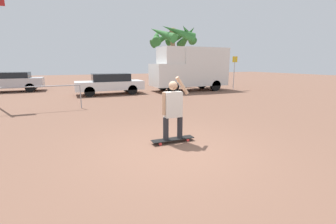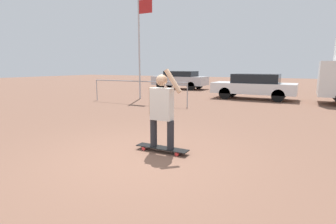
{
  "view_description": "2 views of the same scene",
  "coord_description": "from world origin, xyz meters",
  "px_view_note": "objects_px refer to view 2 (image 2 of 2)",
  "views": [
    {
      "loc": [
        -2.09,
        -4.51,
        1.99
      ],
      "look_at": [
        0.15,
        0.77,
        0.75
      ],
      "focal_mm": 24.0,
      "sensor_mm": 36.0,
      "label": 1
    },
    {
      "loc": [
        2.7,
        -3.99,
        1.72
      ],
      "look_at": [
        -0.17,
        1.46,
        0.66
      ],
      "focal_mm": 28.0,
      "sensor_mm": 36.0,
      "label": 2
    }
  ],
  "objects_px": {
    "skateboard": "(162,148)",
    "parked_car_silver": "(180,79)",
    "parked_car_white": "(254,86)",
    "flagpole": "(140,40)",
    "person_skateboarder": "(162,107)"
  },
  "relations": [
    {
      "from": "skateboard",
      "to": "parked_car_silver",
      "type": "bearing_deg",
      "value": 113.95
    },
    {
      "from": "parked_car_white",
      "to": "flagpole",
      "type": "relative_size",
      "value": 0.8
    },
    {
      "from": "skateboard",
      "to": "person_skateboarder",
      "type": "xyz_separation_m",
      "value": [
        -0.0,
        0.0,
        0.85
      ]
    },
    {
      "from": "person_skateboarder",
      "to": "flagpole",
      "type": "xyz_separation_m",
      "value": [
        -5.41,
        7.39,
        2.19
      ]
    },
    {
      "from": "parked_car_white",
      "to": "parked_car_silver",
      "type": "relative_size",
      "value": 1.01
    },
    {
      "from": "skateboard",
      "to": "parked_car_white",
      "type": "bearing_deg",
      "value": 89.88
    },
    {
      "from": "skateboard",
      "to": "parked_car_white",
      "type": "height_order",
      "value": "parked_car_white"
    },
    {
      "from": "person_skateboarder",
      "to": "parked_car_white",
      "type": "distance_m",
      "value": 10.14
    },
    {
      "from": "skateboard",
      "to": "flagpole",
      "type": "xyz_separation_m",
      "value": [
        -5.41,
        7.39,
        3.04
      ]
    },
    {
      "from": "skateboard",
      "to": "parked_car_white",
      "type": "distance_m",
      "value": 10.16
    },
    {
      "from": "parked_car_white",
      "to": "parked_car_silver",
      "type": "height_order",
      "value": "parked_car_silver"
    },
    {
      "from": "skateboard",
      "to": "person_skateboarder",
      "type": "relative_size",
      "value": 0.71
    },
    {
      "from": "parked_car_silver",
      "to": "flagpole",
      "type": "relative_size",
      "value": 0.79
    },
    {
      "from": "parked_car_white",
      "to": "parked_car_silver",
      "type": "distance_m",
      "value": 7.62
    },
    {
      "from": "person_skateboarder",
      "to": "parked_car_white",
      "type": "bearing_deg",
      "value": 89.88
    }
  ]
}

